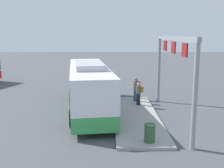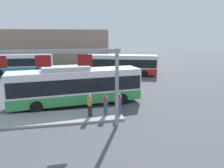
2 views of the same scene
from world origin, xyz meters
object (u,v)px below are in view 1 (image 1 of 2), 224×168
at_px(bus_main, 89,85).
at_px(person_boarding, 136,90).
at_px(trash_bin, 150,133).
at_px(person_waiting_near, 136,87).
at_px(person_waiting_mid, 139,93).

distance_m(bus_main, person_boarding, 4.06).
height_order(bus_main, person_boarding, bus_main).
xyz_separation_m(person_boarding, trash_bin, (-8.11, 0.11, -0.44)).
xyz_separation_m(person_waiting_near, trash_bin, (-9.13, 0.23, -0.44)).
height_order(person_boarding, person_waiting_mid, same).
distance_m(person_boarding, person_waiting_mid, 1.19).
height_order(bus_main, person_waiting_near, bus_main).
bearing_deg(person_waiting_mid, person_boarding, -69.93).
height_order(bus_main, trash_bin, bus_main).
bearing_deg(bus_main, person_waiting_near, -57.69).
relative_size(person_waiting_near, trash_bin, 1.86).
bearing_deg(person_boarding, person_waiting_mid, 104.24).
relative_size(bus_main, person_boarding, 6.85).
relative_size(person_boarding, trash_bin, 1.86).
bearing_deg(person_boarding, trash_bin, 97.99).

